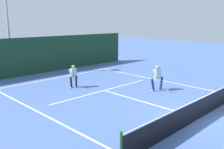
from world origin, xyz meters
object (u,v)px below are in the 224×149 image
player_far (74,75)px  light_pole (7,13)px  tennis_ball (203,93)px  player_near (157,77)px

player_far → light_pole: 8.61m
tennis_ball → light_pole: 16.15m
player_near → player_far: player_near is taller
player_far → tennis_ball: (4.72, -6.79, -0.80)m
player_far → tennis_ball: player_far is taller
player_near → tennis_ball: bearing=127.8°
player_near → light_pole: 13.25m
tennis_ball → light_pole: size_ratio=0.01×
player_near → player_far: 5.51m
player_far → tennis_ball: bearing=125.5°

